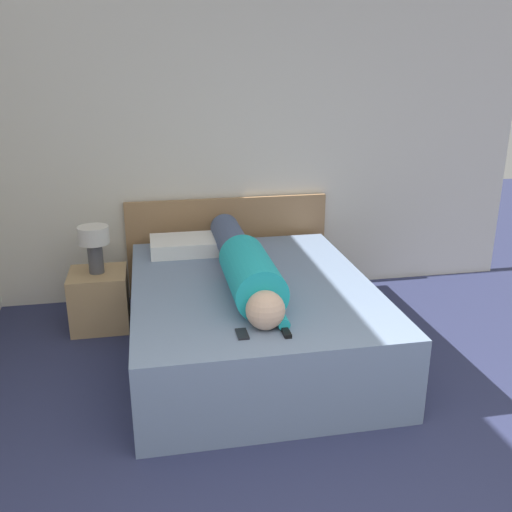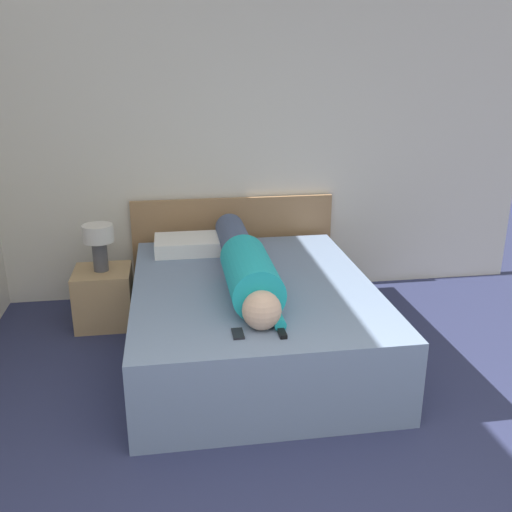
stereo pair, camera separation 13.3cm
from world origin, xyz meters
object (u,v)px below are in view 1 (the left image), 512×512
Objects in this scene: pillow_near_headboard at (184,245)px; nightstand at (100,299)px; table_lamp at (94,242)px; tv_remote at (285,331)px; person_lying at (245,265)px; bed at (252,318)px; cell_phone at (242,334)px.

nightstand is at bearing -171.76° from pillow_near_headboard.
table_lamp reaches higher than tv_remote.
person_lying is (1.05, -0.68, -0.02)m from table_lamp.
table_lamp reaches higher than bed.
cell_phone is (-0.15, -0.76, -0.14)m from person_lying.
table_lamp is 2.84× the size of cell_phone.
nightstand is at bearing 0.00° from table_lamp.
bed is 1.35m from table_lamp.
nightstand is 1.72m from cell_phone.
pillow_near_headboard is (-0.42, 0.76, 0.33)m from bed.
table_lamp is at bearing 128.08° from tv_remote.
bed is 5.64× the size of table_lamp.
bed is 0.84m from cell_phone.
tv_remote is at bearing -86.90° from bed.
person_lying is at bearing 78.99° from cell_phone.
cell_phone is (-0.20, -0.77, 0.28)m from bed.
tv_remote is (0.04, -0.80, 0.28)m from bed.
pillow_near_headboard reaches higher than cell_phone.
table_lamp reaches higher than pillow_near_headboard.
nightstand is at bearing 122.11° from cell_phone.
nightstand is 1.33m from person_lying.
bed is at bearing -31.06° from table_lamp.
tv_remote is (0.46, -1.56, -0.04)m from pillow_near_headboard.
bed is 4.60× the size of nightstand.
cell_phone is at bearing -104.43° from bed.
pillow_near_headboard is (0.68, 0.10, 0.37)m from nightstand.
table_lamp is 1.25m from person_lying.
pillow_near_headboard is 4.08× the size of cell_phone.
nightstand is at bearing 148.94° from bed.
table_lamp is at bearing 147.04° from person_lying.
cell_phone is (0.90, -1.43, 0.32)m from nightstand.
table_lamp is 0.70m from pillow_near_headboard.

